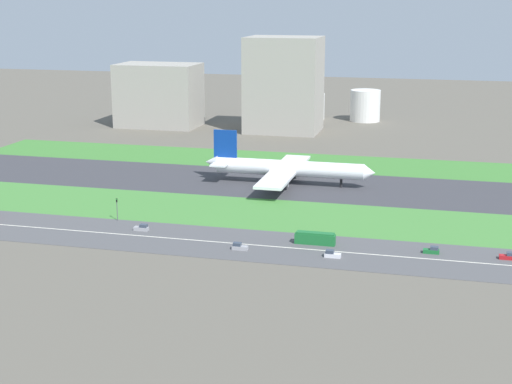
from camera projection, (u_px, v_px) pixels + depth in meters
ground_plane at (273, 184)px, 286.15m from camera, size 800.00×800.00×0.00m
runway at (273, 183)px, 286.14m from camera, size 280.00×46.00×0.10m
grass_median_north at (294, 161)px, 324.63m from camera, size 280.00×36.00×0.10m
grass_median_south at (245, 212)px, 247.65m from camera, size 280.00×36.00×0.10m
highway at (217, 242)px, 217.61m from camera, size 280.00×28.00×0.10m
highway_centerline at (217, 242)px, 217.59m from camera, size 266.00×0.50×0.01m
airliner at (285, 168)px, 283.51m from camera, size 65.00×56.00×19.70m
car_0 at (332, 254)px, 204.57m from camera, size 4.40×1.80×2.00m
car_1 at (142, 228)px, 228.05m from camera, size 4.40×1.80×2.00m
car_2 at (239, 247)px, 210.76m from camera, size 4.40×1.80×2.00m
bus_1 at (315, 238)px, 215.25m from camera, size 11.60×2.50×3.50m
car_4 at (432, 250)px, 207.73m from camera, size 4.40×1.80×2.00m
car_3 at (508, 256)px, 202.97m from camera, size 4.40×1.80×2.00m
traffic_light at (117, 208)px, 237.46m from camera, size 0.36×0.50×7.20m
terminal_building at (159, 95)px, 410.29m from camera, size 43.38×27.26×33.88m
hangar_building at (284, 85)px, 391.93m from camera, size 37.75×29.50×49.06m
fuel_tank_west at (305, 106)px, 437.75m from camera, size 22.74×22.74×14.71m
fuel_tank_centre at (365, 106)px, 429.12m from camera, size 16.96×16.96×17.66m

